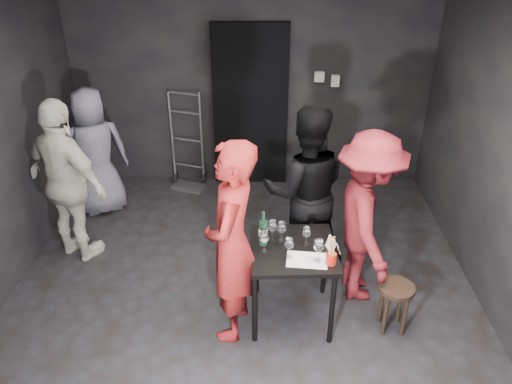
{
  "coord_description": "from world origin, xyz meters",
  "views": [
    {
      "loc": [
        0.22,
        -3.61,
        3.24
      ],
      "look_at": [
        0.12,
        0.25,
        1.05
      ],
      "focal_mm": 35.0,
      "sensor_mm": 36.0,
      "label": 1
    }
  ],
  "objects_px": {
    "woman_black": "(306,179)",
    "breadstick_cup": "(332,251)",
    "server_red": "(231,225)",
    "stool": "(395,296)",
    "wine_bottle": "(263,232)",
    "tasting_table": "(293,257)",
    "bystander_cream": "(65,171)",
    "bystander_grey": "(95,150)",
    "hand_truck": "(188,170)",
    "man_maroon": "(368,211)"
  },
  "relations": [
    {
      "from": "wine_bottle",
      "to": "bystander_grey",
      "type": "bearing_deg",
      "value": 138.55
    },
    {
      "from": "man_maroon",
      "to": "breadstick_cup",
      "type": "height_order",
      "value": "man_maroon"
    },
    {
      "from": "stool",
      "to": "man_maroon",
      "type": "relative_size",
      "value": 0.26
    },
    {
      "from": "woman_black",
      "to": "bystander_grey",
      "type": "distance_m",
      "value": 2.61
    },
    {
      "from": "tasting_table",
      "to": "woman_black",
      "type": "xyz_separation_m",
      "value": [
        0.14,
        0.77,
        0.35
      ]
    },
    {
      "from": "server_red",
      "to": "bystander_cream",
      "type": "relative_size",
      "value": 1.07
    },
    {
      "from": "stool",
      "to": "server_red",
      "type": "xyz_separation_m",
      "value": [
        -1.39,
        -0.02,
        0.72
      ]
    },
    {
      "from": "server_red",
      "to": "stool",
      "type": "bearing_deg",
      "value": 98.0
    },
    {
      "from": "server_red",
      "to": "breadstick_cup",
      "type": "bearing_deg",
      "value": 94.1
    },
    {
      "from": "hand_truck",
      "to": "stool",
      "type": "distance_m",
      "value": 3.38
    },
    {
      "from": "tasting_table",
      "to": "server_red",
      "type": "relative_size",
      "value": 0.35
    },
    {
      "from": "hand_truck",
      "to": "bystander_cream",
      "type": "height_order",
      "value": "bystander_cream"
    },
    {
      "from": "bystander_cream",
      "to": "server_red",
      "type": "bearing_deg",
      "value": 177.67
    },
    {
      "from": "hand_truck",
      "to": "bystander_cream",
      "type": "bearing_deg",
      "value": -103.0
    },
    {
      "from": "hand_truck",
      "to": "wine_bottle",
      "type": "relative_size",
      "value": 4.01
    },
    {
      "from": "server_red",
      "to": "bystander_cream",
      "type": "xyz_separation_m",
      "value": [
        -1.71,
        1.04,
        -0.07
      ]
    },
    {
      "from": "stool",
      "to": "man_maroon",
      "type": "xyz_separation_m",
      "value": [
        -0.21,
        0.5,
        0.55
      ]
    },
    {
      "from": "man_maroon",
      "to": "tasting_table",
      "type": "bearing_deg",
      "value": 113.84
    },
    {
      "from": "man_maroon",
      "to": "bystander_grey",
      "type": "xyz_separation_m",
      "value": [
        -2.91,
        1.46,
        -0.12
      ]
    },
    {
      "from": "server_red",
      "to": "woman_black",
      "type": "xyz_separation_m",
      "value": [
        0.65,
        0.93,
        -0.07
      ]
    },
    {
      "from": "server_red",
      "to": "woman_black",
      "type": "bearing_deg",
      "value": 152.29
    },
    {
      "from": "hand_truck",
      "to": "bystander_cream",
      "type": "distance_m",
      "value": 2.0
    },
    {
      "from": "stool",
      "to": "wine_bottle",
      "type": "height_order",
      "value": "wine_bottle"
    },
    {
      "from": "man_maroon",
      "to": "bystander_cream",
      "type": "bearing_deg",
      "value": 75.77
    },
    {
      "from": "woman_black",
      "to": "bystander_grey",
      "type": "bearing_deg",
      "value": -25.24
    },
    {
      "from": "stool",
      "to": "wine_bottle",
      "type": "bearing_deg",
      "value": 170.05
    },
    {
      "from": "stool",
      "to": "wine_bottle",
      "type": "relative_size",
      "value": 1.47
    },
    {
      "from": "woman_black",
      "to": "wine_bottle",
      "type": "height_order",
      "value": "woman_black"
    },
    {
      "from": "man_maroon",
      "to": "wine_bottle",
      "type": "relative_size",
      "value": 5.74
    },
    {
      "from": "bystander_cream",
      "to": "wine_bottle",
      "type": "height_order",
      "value": "bystander_cream"
    },
    {
      "from": "server_red",
      "to": "wine_bottle",
      "type": "bearing_deg",
      "value": 138.08
    },
    {
      "from": "bystander_cream",
      "to": "bystander_grey",
      "type": "height_order",
      "value": "bystander_cream"
    },
    {
      "from": "woman_black",
      "to": "breadstick_cup",
      "type": "bearing_deg",
      "value": 97.16
    },
    {
      "from": "server_red",
      "to": "man_maroon",
      "type": "bearing_deg",
      "value": 120.82
    },
    {
      "from": "bystander_cream",
      "to": "woman_black",
      "type": "bearing_deg",
      "value": -153.64
    },
    {
      "from": "stool",
      "to": "bystander_cream",
      "type": "height_order",
      "value": "bystander_cream"
    },
    {
      "from": "man_maroon",
      "to": "bystander_cream",
      "type": "height_order",
      "value": "bystander_cream"
    },
    {
      "from": "bystander_grey",
      "to": "breadstick_cup",
      "type": "height_order",
      "value": "bystander_grey"
    },
    {
      "from": "hand_truck",
      "to": "breadstick_cup",
      "type": "bearing_deg",
      "value": -41.75
    },
    {
      "from": "woman_black",
      "to": "bystander_cream",
      "type": "xyz_separation_m",
      "value": [
        -2.36,
        0.11,
        0.01
      ]
    },
    {
      "from": "bystander_cream",
      "to": "man_maroon",
      "type": "bearing_deg",
      "value": -161.33
    },
    {
      "from": "stool",
      "to": "breadstick_cup",
      "type": "height_order",
      "value": "breadstick_cup"
    },
    {
      "from": "hand_truck",
      "to": "bystander_grey",
      "type": "bearing_deg",
      "value": -128.37
    },
    {
      "from": "woman_black",
      "to": "breadstick_cup",
      "type": "xyz_separation_m",
      "value": [
        0.15,
        -0.97,
        -0.13
      ]
    },
    {
      "from": "hand_truck",
      "to": "man_maroon",
      "type": "relative_size",
      "value": 0.7
    },
    {
      "from": "tasting_table",
      "to": "bystander_cream",
      "type": "height_order",
      "value": "bystander_cream"
    },
    {
      "from": "stool",
      "to": "woman_black",
      "type": "relative_size",
      "value": 0.23
    },
    {
      "from": "wine_bottle",
      "to": "bystander_cream",
      "type": "bearing_deg",
      "value": 157.28
    },
    {
      "from": "tasting_table",
      "to": "bystander_cream",
      "type": "xyz_separation_m",
      "value": [
        -2.22,
        0.88,
        0.36
      ]
    },
    {
      "from": "woman_black",
      "to": "breadstick_cup",
      "type": "relative_size",
      "value": 7.39
    }
  ]
}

